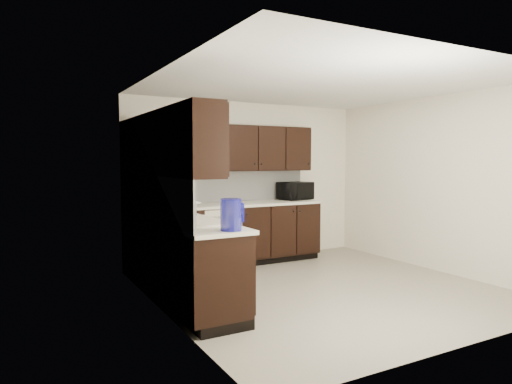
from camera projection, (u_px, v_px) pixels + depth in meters
floor at (323, 289)px, 5.64m from camera, size 4.00×4.00×0.00m
ceiling at (325, 84)px, 5.47m from camera, size 4.00×4.00×0.00m
wall_back at (248, 181)px, 7.31m from camera, size 4.00×0.02×2.50m
wall_left at (165, 194)px, 4.60m from camera, size 0.02×4.00×2.50m
wall_right at (436, 184)px, 6.52m from camera, size 0.02×4.00×2.50m
wall_front at (470, 201)px, 3.81m from camera, size 4.00×0.02×2.50m
lower_cabinets at (212, 248)px, 6.10m from camera, size 3.00×2.80×0.90m
countertop at (212, 210)px, 6.06m from camera, size 3.03×2.83×0.04m
backsplash at (191, 191)px, 6.13m from camera, size 3.00×2.80×0.48m
upper_cabinets at (202, 146)px, 6.04m from camera, size 3.00×2.80×0.70m
dishwasher at (224, 233)px, 6.50m from camera, size 0.58×0.04×0.78m
sink at (195, 228)px, 4.76m from camera, size 0.54×0.82×0.42m
microwave at (295, 191)px, 7.46m from camera, size 0.57×0.43×0.29m
soap_bottle_a at (235, 221)px, 4.21m from camera, size 0.09×0.09×0.17m
soap_bottle_b at (153, 203)px, 5.53m from camera, size 0.12×0.12×0.25m
toaster_oven at (145, 201)px, 6.22m from camera, size 0.37×0.33×0.19m
storage_bin at (179, 209)px, 5.28m from camera, size 0.48×0.42×0.16m
blue_pitcher at (231, 215)px, 4.19m from camera, size 0.22×0.22×0.30m
teal_tumbler at (186, 204)px, 5.57m from camera, size 0.12×0.12×0.22m
paper_towel_roll at (172, 200)px, 5.88m from camera, size 0.13×0.13×0.28m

